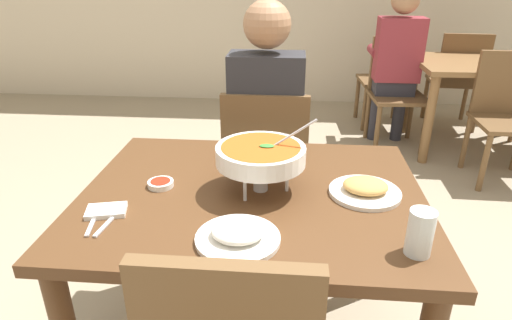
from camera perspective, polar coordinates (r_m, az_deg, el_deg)
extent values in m
cube|color=#51331C|center=(1.49, -0.50, -4.82)|extent=(1.16, 0.91, 0.04)
cylinder|color=#51331C|center=(2.12, -13.70, -7.65)|extent=(0.07, 0.07, 0.70)
cylinder|color=#51331C|center=(2.05, 15.40, -8.93)|extent=(0.07, 0.07, 0.70)
cube|color=brown|center=(2.36, 1.43, -1.01)|extent=(0.44, 0.44, 0.03)
cube|color=brown|center=(2.08, 1.15, 2.60)|extent=(0.42, 0.04, 0.45)
cylinder|color=brown|center=(2.63, 5.78, -3.82)|extent=(0.04, 0.04, 0.42)
cylinder|color=brown|center=(2.65, -2.47, -3.50)|extent=(0.04, 0.04, 0.42)
cylinder|color=brown|center=(2.30, 5.84, -8.28)|extent=(0.04, 0.04, 0.42)
cylinder|color=brown|center=(2.32, -3.66, -7.87)|extent=(0.04, 0.04, 0.42)
cylinder|color=#2D2D38|center=(2.47, 3.73, -5.29)|extent=(0.10, 0.10, 0.45)
cylinder|color=#2D2D38|center=(2.48, -0.91, -5.11)|extent=(0.10, 0.10, 0.45)
cube|color=#2D2D38|center=(2.31, 1.41, 0.46)|extent=(0.32, 0.32, 0.12)
cube|color=#2D2D33|center=(2.13, 1.36, 7.23)|extent=(0.36, 0.20, 0.50)
sphere|color=#A57756|center=(2.05, 1.47, 17.43)|extent=(0.22, 0.22, 0.22)
cylinder|color=#2D2D33|center=(2.33, 5.63, 7.36)|extent=(0.08, 0.28, 0.08)
cylinder|color=#2D2D33|center=(2.35, -2.26, 7.59)|extent=(0.08, 0.28, 0.08)
cylinder|color=silver|center=(1.47, 4.11, -2.33)|extent=(0.01, 0.01, 0.10)
cylinder|color=silver|center=(1.55, -0.84, -0.85)|extent=(0.01, 0.01, 0.10)
cylinder|color=silver|center=(1.41, -1.47, -3.55)|extent=(0.01, 0.01, 0.10)
torus|color=silver|center=(1.45, 0.61, -0.43)|extent=(0.21, 0.21, 0.01)
cylinder|color=#B2B2B7|center=(1.49, 0.60, -3.30)|extent=(0.05, 0.05, 0.04)
cone|color=orange|center=(1.47, 0.60, -2.20)|extent=(0.02, 0.02, 0.04)
cylinder|color=white|center=(1.44, 0.62, 0.65)|extent=(0.30, 0.30, 0.06)
cylinder|color=#B75119|center=(1.43, 0.62, 1.57)|extent=(0.26, 0.26, 0.01)
ellipsoid|color=#388433|center=(1.42, 1.43, 1.88)|extent=(0.05, 0.03, 0.01)
cylinder|color=silver|center=(1.43, 4.29, 3.05)|extent=(0.18, 0.01, 0.13)
cylinder|color=white|center=(1.23, -2.41, -10.31)|extent=(0.24, 0.24, 0.01)
ellipsoid|color=white|center=(1.22, -2.44, -9.32)|extent=(0.15, 0.13, 0.04)
cylinder|color=white|center=(1.51, 14.12, -4.15)|extent=(0.24, 0.24, 0.01)
ellipsoid|color=tan|center=(1.50, 14.21, -3.29)|extent=(0.15, 0.13, 0.04)
cylinder|color=white|center=(1.55, -12.44, -3.08)|extent=(0.09, 0.09, 0.02)
cylinder|color=maroon|center=(1.54, -12.47, -2.78)|extent=(0.07, 0.07, 0.01)
cube|color=white|center=(1.43, -19.10, -6.34)|extent=(0.14, 0.11, 0.02)
cube|color=silver|center=(1.41, -20.61, -7.43)|extent=(0.04, 0.17, 0.01)
cube|color=silver|center=(1.39, -18.72, -7.61)|extent=(0.03, 0.17, 0.01)
cylinder|color=silver|center=(1.23, 20.80, -8.94)|extent=(0.07, 0.07, 0.13)
cylinder|color=gold|center=(1.24, 20.66, -9.72)|extent=(0.06, 0.06, 0.08)
cube|color=brown|center=(3.97, 27.54, 11.12)|extent=(1.00, 0.80, 0.04)
cylinder|color=brown|center=(3.60, 21.81, 4.85)|extent=(0.07, 0.07, 0.70)
cylinder|color=brown|center=(4.23, 19.41, 7.94)|extent=(0.07, 0.07, 0.70)
cylinder|color=brown|center=(4.53, 30.31, 7.01)|extent=(0.07, 0.07, 0.70)
cube|color=brown|center=(3.83, 18.19, 7.84)|extent=(0.47, 0.47, 0.03)
cube|color=brown|center=(3.96, 17.88, 12.00)|extent=(0.42, 0.07, 0.45)
cylinder|color=brown|center=(3.67, 15.67, 3.76)|extent=(0.04, 0.04, 0.42)
cylinder|color=brown|center=(3.79, 21.26, 3.59)|extent=(0.04, 0.04, 0.42)
cylinder|color=brown|center=(4.02, 14.46, 5.68)|extent=(0.04, 0.04, 0.42)
cylinder|color=brown|center=(4.13, 19.63, 5.48)|extent=(0.04, 0.04, 0.42)
cube|color=brown|center=(4.57, 24.58, 9.41)|extent=(0.47, 0.47, 0.03)
cube|color=brown|center=(4.34, 25.78, 11.77)|extent=(0.42, 0.07, 0.45)
cylinder|color=brown|center=(4.86, 25.75, 7.20)|extent=(0.04, 0.04, 0.42)
cylinder|color=brown|center=(4.76, 21.36, 7.64)|extent=(0.04, 0.04, 0.42)
cylinder|color=brown|center=(4.51, 26.98, 5.78)|extent=(0.04, 0.04, 0.42)
cylinder|color=brown|center=(4.41, 22.29, 6.23)|extent=(0.04, 0.04, 0.42)
cube|color=brown|center=(4.37, 16.39, 10.00)|extent=(0.46, 0.46, 0.03)
cube|color=brown|center=(4.37, 19.36, 12.88)|extent=(0.06, 0.42, 0.45)
cylinder|color=brown|center=(4.56, 13.17, 7.99)|extent=(0.04, 0.04, 0.42)
cylinder|color=brown|center=(4.20, 14.11, 6.52)|extent=(0.04, 0.04, 0.42)
cylinder|color=brown|center=(4.65, 17.80, 7.78)|extent=(0.04, 0.04, 0.42)
cylinder|color=brown|center=(4.30, 19.08, 6.31)|extent=(0.04, 0.04, 0.42)
cube|color=brown|center=(3.50, 30.40, 4.14)|extent=(0.45, 0.45, 0.03)
cube|color=brown|center=(3.62, 30.02, 8.81)|extent=(0.42, 0.05, 0.45)
cylinder|color=brown|center=(3.34, 27.85, -0.38)|extent=(0.04, 0.04, 0.42)
cylinder|color=brown|center=(3.66, 25.87, 2.10)|extent=(0.04, 0.04, 0.42)
cylinder|color=#2D2D38|center=(4.05, 18.23, 5.58)|extent=(0.10, 0.10, 0.45)
cylinder|color=#2D2D38|center=(4.01, 15.44, 5.74)|extent=(0.10, 0.10, 0.45)
cube|color=#2D2D38|center=(3.92, 17.46, 9.42)|extent=(0.32, 0.32, 0.12)
cube|color=maroon|center=(3.78, 18.29, 13.63)|extent=(0.36, 0.20, 0.50)
cylinder|color=maroon|center=(4.01, 19.88, 13.27)|extent=(0.08, 0.28, 0.08)
cylinder|color=maroon|center=(3.95, 15.27, 13.67)|extent=(0.08, 0.28, 0.08)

